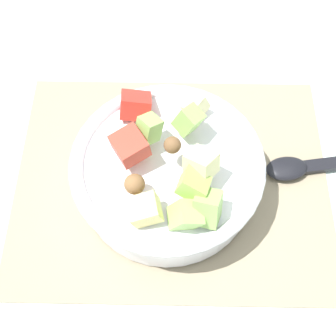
# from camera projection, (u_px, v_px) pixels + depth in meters

# --- Properties ---
(ground_plane) EXTENTS (2.40, 2.40, 0.00)m
(ground_plane) POSITION_uv_depth(u_px,v_px,m) (172.00, 180.00, 0.63)
(ground_plane) COLOR silver
(placemat) EXTENTS (0.42, 0.33, 0.01)m
(placemat) POSITION_uv_depth(u_px,v_px,m) (172.00, 179.00, 0.63)
(placemat) COLOR gray
(placemat) RESTS_ON ground_plane
(salad_bowl) EXTENTS (0.24, 0.24, 0.12)m
(salad_bowl) POSITION_uv_depth(u_px,v_px,m) (168.00, 172.00, 0.58)
(salad_bowl) COLOR white
(salad_bowl) RESTS_ON placemat
(serving_spoon) EXTENTS (0.21, 0.06, 0.01)m
(serving_spoon) POSITION_uv_depth(u_px,v_px,m) (317.00, 165.00, 0.63)
(serving_spoon) COLOR black
(serving_spoon) RESTS_ON placemat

